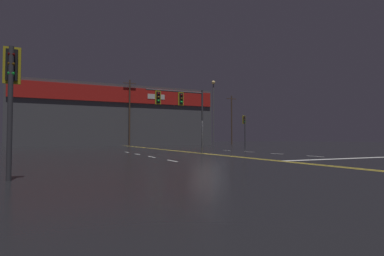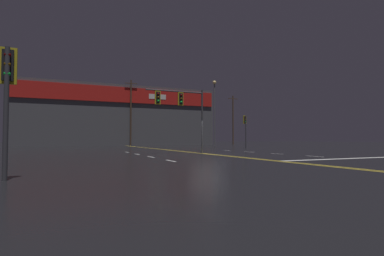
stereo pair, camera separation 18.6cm
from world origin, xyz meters
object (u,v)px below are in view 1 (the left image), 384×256
traffic_signal_corner_southwest (11,82)px  streetlight_near_left (213,105)px  traffic_signal_median (180,104)px  traffic_signal_corner_northeast (244,124)px

traffic_signal_corner_southwest → streetlight_near_left: size_ratio=0.35×
traffic_signal_median → traffic_signal_corner_southwest: size_ratio=1.38×
traffic_signal_median → traffic_signal_corner_northeast: 15.49m
traffic_signal_corner_northeast → streetlight_near_left: 11.25m
traffic_signal_corner_southwest → streetlight_near_left: streetlight_near_left is taller
traffic_signal_corner_northeast → traffic_signal_corner_southwest: bearing=-135.8°
traffic_signal_median → streetlight_near_left: (13.69, 20.05, 2.71)m
traffic_signal_corner_northeast → traffic_signal_corner_southwest: traffic_signal_corner_northeast is taller
traffic_signal_corner_northeast → streetlight_near_left: bearing=82.1°
traffic_signal_corner_northeast → traffic_signal_median: bearing=-142.2°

